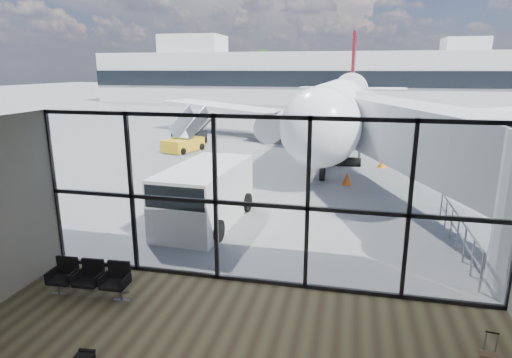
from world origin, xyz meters
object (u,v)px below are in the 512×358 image
at_px(belt_loader, 191,137).
at_px(mobile_stairs, 184,143).
at_px(airliner, 343,102).
at_px(seating_row, 91,276).
at_px(service_van, 204,195).

distance_m(belt_loader, mobile_stairs, 2.40).
bearing_deg(mobile_stairs, airliner, 55.26).
height_order(seating_row, service_van, service_van).
bearing_deg(belt_loader, airliner, 38.17).
distance_m(seating_row, airliner, 27.67).
relative_size(seating_row, service_van, 0.41).
height_order(seating_row, airliner, airliner).
bearing_deg(airliner, mobile_stairs, -140.17).
bearing_deg(seating_row, service_van, 76.62).
height_order(belt_loader, mobile_stairs, mobile_stairs).
xyz_separation_m(seating_row, service_van, (1.06, 5.55, 0.59)).
bearing_deg(mobile_stairs, belt_loader, 117.44).
distance_m(service_van, mobile_stairs, 14.72).
bearing_deg(airliner, seating_row, -99.17).
xyz_separation_m(seating_row, mobile_stairs, (-5.13, 18.89, 0.06)).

